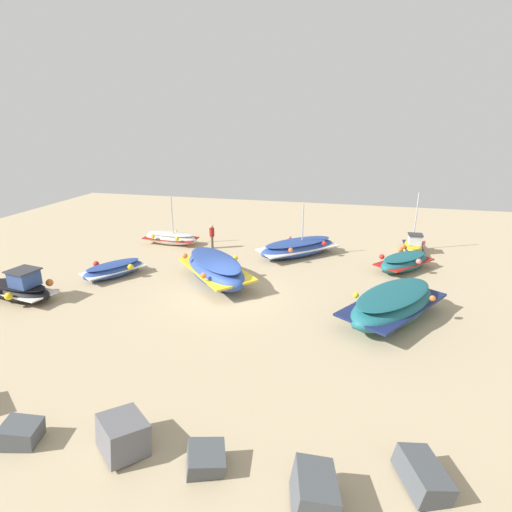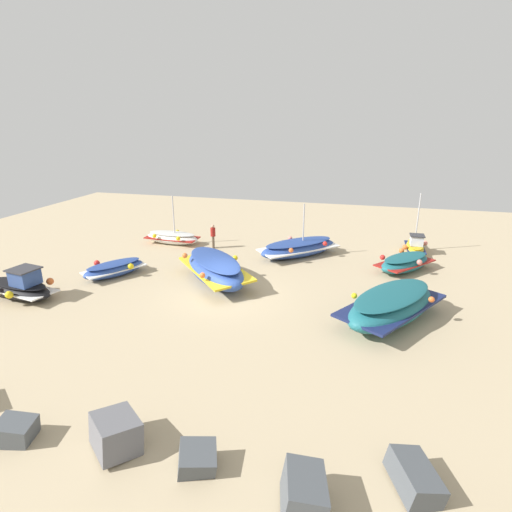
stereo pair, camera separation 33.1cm
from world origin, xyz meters
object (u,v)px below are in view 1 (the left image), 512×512
object	(u,v)px
fishing_boat_0	(114,269)
fishing_boat_1	(298,248)
fishing_boat_4	(215,269)
fishing_boat_6	(19,289)
fishing_boat_3	(393,304)
fishing_boat_5	(171,238)
fishing_boat_2	(413,245)
person_walking	(212,235)
fishing_boat_7	(404,262)

from	to	relation	value
fishing_boat_0	fishing_boat_1	distance (m)	10.87
fishing_boat_4	fishing_boat_6	size ratio (longest dim) A/B	1.36
fishing_boat_3	fishing_boat_4	bearing A→B (deg)	-71.67
fishing_boat_5	fishing_boat_6	xyz separation A→B (m)	(3.10, 9.95, 0.09)
fishing_boat_2	fishing_boat_4	xyz separation A→B (m)	(10.66, 7.86, 0.30)
fishing_boat_5	fishing_boat_6	world-z (taller)	fishing_boat_5
fishing_boat_0	fishing_boat_4	world-z (taller)	fishing_boat_4
fishing_boat_4	person_walking	xyz separation A→B (m)	(2.12, -5.48, 0.20)
fishing_boat_0	fishing_boat_6	xyz separation A→B (m)	(2.71, 3.62, 0.11)
fishing_boat_1	fishing_boat_7	distance (m)	6.24
fishing_boat_3	fishing_boat_4	xyz separation A→B (m)	(8.66, -2.26, 0.02)
fishing_boat_6	person_walking	bearing A→B (deg)	67.47
fishing_boat_6	person_walking	xyz separation A→B (m)	(-6.16, -9.71, 0.39)
fishing_boat_6	fishing_boat_7	xyz separation A→B (m)	(-18.01, -8.38, -0.05)
fishing_boat_1	fishing_boat_6	world-z (taller)	fishing_boat_1
fishing_boat_1	fishing_boat_5	distance (m)	8.78
fishing_boat_4	fishing_boat_5	bearing A→B (deg)	-0.46
fishing_boat_3	fishing_boat_4	size ratio (longest dim) A/B	1.05
fishing_boat_5	fishing_boat_7	distance (m)	14.99
fishing_boat_3	fishing_boat_4	world-z (taller)	fishing_boat_4
fishing_boat_0	fishing_boat_6	bearing A→B (deg)	174.94
fishing_boat_3	fishing_boat_5	bearing A→B (deg)	-87.03
person_walking	fishing_boat_6	bearing A→B (deg)	27.95
fishing_boat_0	fishing_boat_5	distance (m)	6.34
fishing_boat_1	fishing_boat_7	bearing A→B (deg)	126.64
fishing_boat_5	fishing_boat_4	bearing A→B (deg)	135.83
fishing_boat_1	fishing_boat_5	world-z (taller)	fishing_boat_5
fishing_boat_2	fishing_boat_7	xyz separation A→B (m)	(0.93, 3.70, 0.06)
fishing_boat_4	fishing_boat_5	world-z (taller)	fishing_boat_5
fishing_boat_7	person_walking	bearing A→B (deg)	123.60
fishing_boat_0	fishing_boat_3	size ratio (longest dim) A/B	0.61
fishing_boat_7	fishing_boat_1	bearing A→B (deg)	119.89
fishing_boat_2	fishing_boat_5	distance (m)	15.99
fishing_boat_5	fishing_boat_0	bearing A→B (deg)	90.15
fishing_boat_4	person_walking	bearing A→B (deg)	-21.50
fishing_boat_5	fishing_boat_1	bearing A→B (deg)	-179.39
fishing_boat_2	fishing_boat_0	bearing A→B (deg)	-62.09
fishing_boat_4	fishing_boat_7	distance (m)	10.59
fishing_boat_0	person_walking	world-z (taller)	person_walking
fishing_boat_3	fishing_boat_5	size ratio (longest dim) A/B	1.49
fishing_boat_2	fishing_boat_6	xyz separation A→B (m)	(18.94, 12.08, 0.10)
fishing_boat_0	fishing_boat_4	distance (m)	5.61
fishing_boat_3	person_walking	distance (m)	13.27
fishing_boat_2	fishing_boat_7	world-z (taller)	fishing_boat_2
fishing_boat_1	fishing_boat_7	size ratio (longest dim) A/B	1.33
fishing_boat_5	fishing_boat_6	size ratio (longest dim) A/B	0.96
fishing_boat_5	fishing_boat_7	world-z (taller)	fishing_boat_5
fishing_boat_1	fishing_boat_5	bearing A→B (deg)	-46.34
fishing_boat_3	fishing_boat_6	bearing A→B (deg)	-50.44
fishing_boat_6	person_walking	size ratio (longest dim) A/B	2.54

